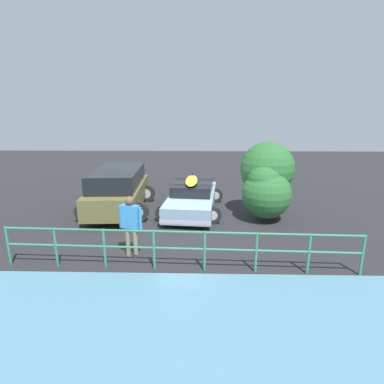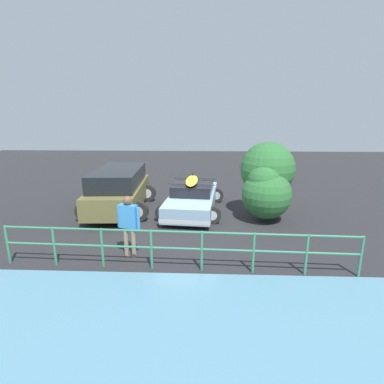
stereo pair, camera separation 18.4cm
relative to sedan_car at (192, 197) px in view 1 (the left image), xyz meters
name	(u,v)px [view 1 (the left image)]	position (x,y,z in m)	size (l,w,h in m)	color
ground_plane	(184,216)	(0.31, 0.73, -0.58)	(44.00, 44.00, 0.02)	#28282B
sedan_car	(192,197)	(0.00, 0.00, 0.00)	(2.66, 4.60, 1.45)	#8CADC6
suv_car	(119,189)	(2.99, 0.08, 0.32)	(2.83, 4.71, 1.73)	brown
person_bystander	(131,221)	(1.57, 4.20, 0.47)	(0.65, 0.32, 1.73)	gray
railing_fence	(179,245)	(0.22, 4.88, 0.11)	(8.95, 0.39, 1.05)	#387F5B
bush_near_left	(267,180)	(-2.78, 0.80, 0.88)	(2.04, 2.57, 2.85)	#4C3828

